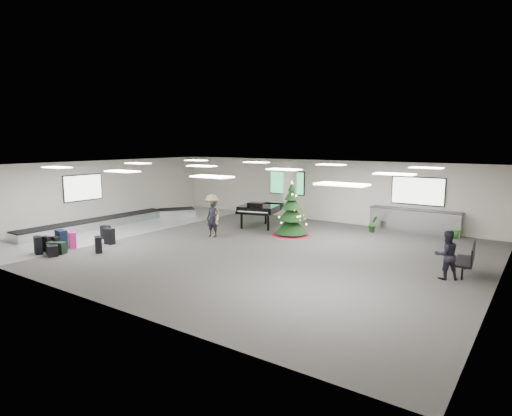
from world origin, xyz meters
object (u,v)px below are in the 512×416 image
Objects in this scene: traveler_a at (213,219)px; pink_suitcase at (72,240)px; service_counter at (414,221)px; grand_piano at (260,209)px; potted_plant_right at (456,228)px; potted_plant_left at (373,224)px; traveler_bench at (446,255)px; baggage_carousel at (115,221)px; christmas_tree at (291,216)px; traveler_b at (212,215)px; bench at (468,258)px.

pink_suitcase is at bearing -131.99° from traveler_a.
grand_piano is (-6.58, -2.95, 0.36)m from service_counter.
service_counter is at bearing 32.25° from traveler_a.
grand_piano is 8.86m from potted_plant_right.
potted_plant_right is at bearing 14.63° from potted_plant_left.
traveler_bench reaches higher than service_counter.
pink_suitcase is at bearing -56.73° from baggage_carousel.
potted_plant_left is at bearing 34.01° from traveler_a.
christmas_tree reaches higher than pink_suitcase.
baggage_carousel is at bearing -147.92° from traveler_b.
pink_suitcase is at bearing -129.71° from grand_piano.
pink_suitcase is 13.56m from traveler_bench.
traveler_a reaches higher than baggage_carousel.
traveler_bench is (6.98, -2.72, -0.09)m from christmas_tree.
christmas_tree is at bearing -58.43° from traveler_bench.
christmas_tree is 1.64× the size of traveler_bench.
bench reaches higher than baggage_carousel.
potted_plant_left is (8.67, 9.65, 0.07)m from pink_suitcase.
christmas_tree reaches higher than bench.
baggage_carousel is 6.03× the size of traveler_a.
traveler_bench is at bearing -82.75° from potted_plant_right.
traveler_a is at bearing 177.03° from bench.
potted_plant_left is 0.85× the size of potted_plant_right.
traveler_b is (5.69, 0.88, 0.71)m from baggage_carousel.
pink_suitcase is 16.02m from potted_plant_right.
grand_piano is at bearing 102.07° from traveler_b.
service_counter is 2.52× the size of traveler_a.
potted_plant_right is at bearing 29.76° from christmas_tree.
bench is at bearing 24.72° from traveler_b.
service_counter is 5.20× the size of potted_plant_left.
traveler_bench is at bearing -52.09° from potted_plant_left.
grand_piano is (-2.21, 0.74, 0.06)m from christmas_tree.
potted_plant_left is (11.27, 5.70, 0.18)m from baggage_carousel.
baggage_carousel is 2.40× the size of service_counter.
traveler_bench is (12.86, 4.28, 0.43)m from pink_suitcase.
christmas_tree is 7.49m from traveler_bench.
baggage_carousel is 12.63m from potted_plant_left.
traveler_bench is at bearing -126.32° from bench.
pink_suitcase is 5.77m from traveler_b.
service_counter is 9.21m from traveler_a.
potted_plant_left is (5.46, 4.91, -0.42)m from traveler_a.
traveler_a is 2.07× the size of potted_plant_left.
traveler_b is at bearing -115.59° from grand_piano.
traveler_b is at bearing 176.52° from bench.
service_counter is 14.81m from pink_suitcase.
potted_plant_left is at bearing -89.23° from traveler_bench.
grand_piano is 3.30× the size of potted_plant_left.
service_counter is at bearing 175.27° from potted_plant_right.
potted_plant_right is at bearing 55.76° from traveler_b.
christmas_tree is at bearing -136.51° from potted_plant_left.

